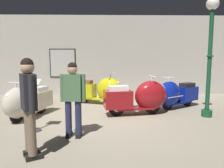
# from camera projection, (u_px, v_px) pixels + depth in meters

# --- Properties ---
(ground_plane) EXTENTS (60.00, 60.00, 0.00)m
(ground_plane) POSITION_uv_depth(u_px,v_px,m) (111.00, 119.00, 5.71)
(ground_plane) COLOR gray
(showroom_back_wall) EXTENTS (18.00, 0.24, 3.37)m
(showroom_back_wall) POSITION_uv_depth(u_px,v_px,m) (109.00, 56.00, 9.40)
(showroom_back_wall) COLOR #ADA89E
(showroom_back_wall) RESTS_ON ground
(scooter_0) EXTENTS (0.99, 1.72, 1.01)m
(scooter_0) POSITION_uv_depth(u_px,v_px,m) (25.00, 102.00, 5.65)
(scooter_0) COLOR black
(scooter_0) RESTS_ON ground
(scooter_1) EXTENTS (1.80, 1.05, 1.06)m
(scooter_1) POSITION_uv_depth(u_px,v_px,m) (102.00, 90.00, 7.51)
(scooter_1) COLOR black
(scooter_1) RESTS_ON ground
(scooter_2) EXTENTS (1.85, 0.82, 1.10)m
(scooter_2) POSITION_uv_depth(u_px,v_px,m) (141.00, 97.00, 6.12)
(scooter_2) COLOR black
(scooter_2) RESTS_ON ground
(scooter_3) EXTENTS (1.64, 1.30, 1.01)m
(scooter_3) POSITION_uv_depth(u_px,v_px,m) (175.00, 94.00, 6.85)
(scooter_3) COLOR black
(scooter_3) RESTS_ON ground
(lamppost) EXTENTS (0.33, 0.33, 3.16)m
(lamppost) POSITION_uv_depth(u_px,v_px,m) (210.00, 47.00, 5.75)
(lamppost) COLOR #144728
(lamppost) RESTS_ON ground
(visitor_0) EXTENTS (0.38, 0.48, 1.61)m
(visitor_0) POSITION_uv_depth(u_px,v_px,m) (29.00, 101.00, 3.43)
(visitor_0) COLOR black
(visitor_0) RESTS_ON ground
(visitor_1) EXTENTS (0.51, 0.27, 1.52)m
(visitor_1) POSITION_uv_depth(u_px,v_px,m) (73.00, 94.00, 4.33)
(visitor_1) COLOR black
(visitor_1) RESTS_ON ground
(info_stanchion) EXTENTS (0.33, 0.28, 1.14)m
(info_stanchion) POSITION_uv_depth(u_px,v_px,m) (34.00, 110.00, 4.76)
(info_stanchion) COLOR #333338
(info_stanchion) RESTS_ON ground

